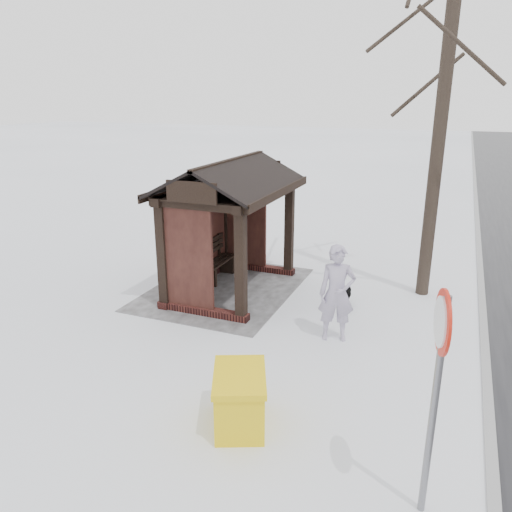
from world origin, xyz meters
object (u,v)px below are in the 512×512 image
Objects in this scene: tree_near at (454,2)px; dog at (344,294)px; pedestrian at (337,293)px; grit_bin at (240,399)px; bus_shelter at (224,200)px; road_sign at (438,361)px.

dog is (1.46, -1.54, -5.87)m from tree_near.
pedestrian is 1.48× the size of grit_bin.
bus_shelter is at bearing 170.03° from dog.
grit_bin is 0.47× the size of road_sign.
road_sign is (0.62, 2.49, 1.47)m from grit_bin.
pedestrian reaches higher than grit_bin.
bus_shelter is at bearing 136.00° from pedestrian.
road_sign is at bearing 52.55° from grit_bin.
road_sign is at bearing 43.20° from bus_shelter.
road_sign reaches higher than grit_bin.
pedestrian is at bearing -166.24° from road_sign.
dog is (-1.55, -0.19, -0.64)m from pedestrian.
road_sign is at bearing -80.42° from pedestrian.
tree_near is 6.18m from pedestrian.
tree_near is at bearing 171.27° from road_sign.
road_sign is (6.69, 0.52, -4.28)m from tree_near.
road_sign is (5.19, 4.88, -0.29)m from bus_shelter.
pedestrian is at bearing -24.18° from tree_near.
tree_near reaches higher than grit_bin.
tree_near reaches higher than pedestrian.
dog is (-0.04, 2.82, -1.88)m from bus_shelter.
grit_bin is 2.95m from road_sign.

